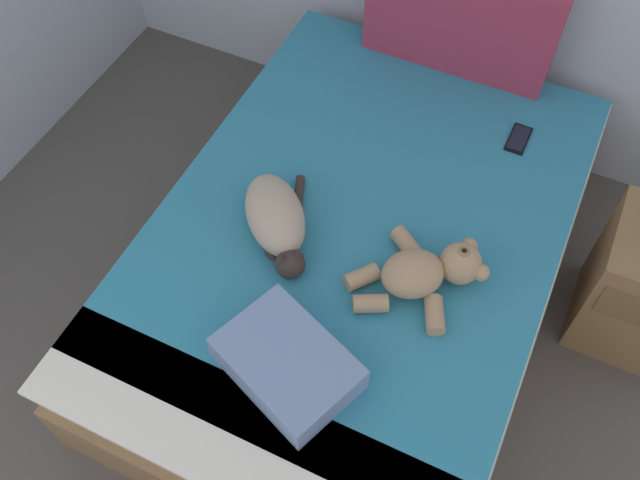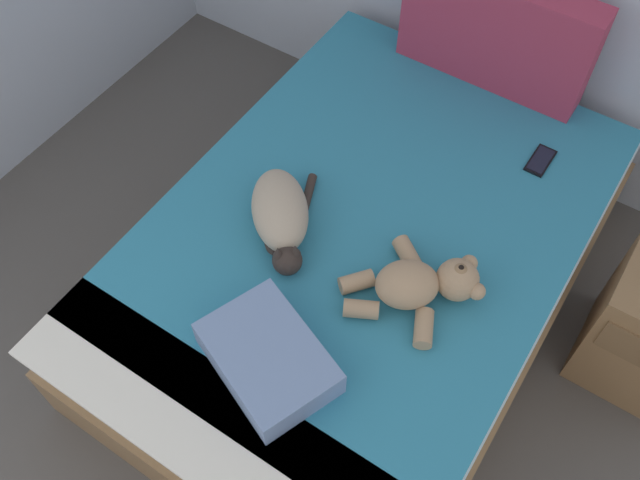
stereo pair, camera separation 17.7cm
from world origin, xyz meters
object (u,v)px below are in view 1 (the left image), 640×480
cat (277,220)px  teddy_bear (426,272)px  patterned_cushion (461,18)px  throw_pillow (288,363)px  bed (356,262)px  cell_phone (519,139)px

cat → teddy_bear: (0.52, 0.02, -0.01)m
patterned_cushion → throw_pillow: (0.01, -1.51, -0.17)m
bed → patterned_cushion: 1.03m
cat → throw_pillow: bearing=-59.2°
cat → throw_pillow: (0.26, -0.44, -0.02)m
teddy_bear → throw_pillow: (-0.26, -0.47, -0.01)m
bed → patterned_cushion: size_ratio=2.67×
patterned_cushion → cell_phone: (0.37, -0.30, -0.22)m
throw_pillow → cell_phone: bearing=73.3°
bed → throw_pillow: (0.03, -0.60, 0.31)m
cell_phone → throw_pillow: (-0.36, -1.21, 0.05)m
patterned_cushion → cell_phone: bearing=-39.3°
cat → throw_pillow: 0.52m
patterned_cushion → cell_phone: 0.52m
cell_phone → cat: bearing=-129.2°
bed → cat: size_ratio=4.78×
cat → throw_pillow: size_ratio=1.05×
bed → throw_pillow: size_ratio=5.03×
teddy_bear → throw_pillow: 0.54m
bed → cell_phone: 0.77m
teddy_bear → throw_pillow: teddy_bear is taller
patterned_cushion → teddy_bear: patterned_cushion is taller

